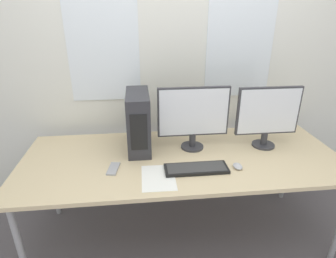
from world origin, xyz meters
The scene contains 9 objects.
wall_back centered at (0.00, 1.04, 1.35)m, with size 8.00×0.07×2.70m.
desk centered at (0.00, 0.46, 0.69)m, with size 2.27×0.91×0.73m.
pc_tower centered at (-0.30, 0.63, 0.94)m, with size 0.16×0.41×0.43m.
monitor_main centered at (0.10, 0.58, 0.99)m, with size 0.52×0.17×0.47m.
monitor_right_near centered at (0.65, 0.55, 0.99)m, with size 0.47×0.17×0.47m.
keyboard centered at (0.06, 0.26, 0.74)m, with size 0.42×0.15×0.02m.
mouse centered at (0.34, 0.26, 0.74)m, with size 0.06×0.09×0.03m.
cell_phone centered at (-0.48, 0.33, 0.73)m, with size 0.09×0.16×0.01m.
paper_sheet_left centered at (-0.19, 0.20, 0.73)m, with size 0.21×0.30×0.00m.
Camera 1 is at (-0.30, -1.29, 1.72)m, focal length 30.00 mm.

